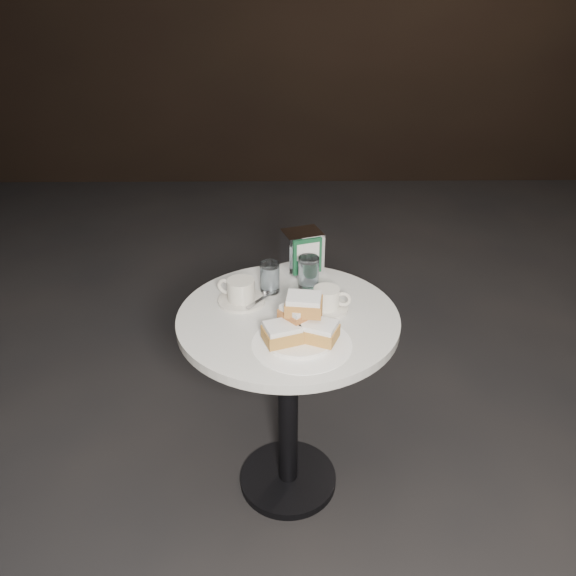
{
  "coord_description": "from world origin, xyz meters",
  "views": [
    {
      "loc": [
        -0.02,
        -1.49,
        1.68
      ],
      "look_at": [
        0.0,
        0.02,
        0.83
      ],
      "focal_mm": 35.0,
      "sensor_mm": 36.0,
      "label": 1
    }
  ],
  "objects_px": {
    "cafe_table": "(288,365)",
    "coffee_cup_left": "(241,292)",
    "beignet_plate": "(301,325)",
    "coffee_cup_right": "(327,300)",
    "water_glass_left": "(270,278)",
    "water_glass_right": "(309,273)",
    "napkin_dispenser": "(302,252)"
  },
  "relations": [
    {
      "from": "cafe_table",
      "to": "beignet_plate",
      "type": "xyz_separation_m",
      "value": [
        0.03,
        -0.14,
        0.25
      ]
    },
    {
      "from": "cafe_table",
      "to": "water_glass_left",
      "type": "height_order",
      "value": "water_glass_left"
    },
    {
      "from": "beignet_plate",
      "to": "water_glass_left",
      "type": "distance_m",
      "value": 0.3
    },
    {
      "from": "beignet_plate",
      "to": "water_glass_right",
      "type": "relative_size",
      "value": 2.06
    },
    {
      "from": "beignet_plate",
      "to": "water_glass_right",
      "type": "xyz_separation_m",
      "value": [
        0.04,
        0.31,
        0.0
      ]
    },
    {
      "from": "cafe_table",
      "to": "beignet_plate",
      "type": "distance_m",
      "value": 0.29
    },
    {
      "from": "cafe_table",
      "to": "water_glass_left",
      "type": "distance_m",
      "value": 0.3
    },
    {
      "from": "cafe_table",
      "to": "napkin_dispenser",
      "type": "height_order",
      "value": "napkin_dispenser"
    },
    {
      "from": "beignet_plate",
      "to": "water_glass_left",
      "type": "height_order",
      "value": "beignet_plate"
    },
    {
      "from": "cafe_table",
      "to": "water_glass_left",
      "type": "relative_size",
      "value": 7.06
    },
    {
      "from": "cafe_table",
      "to": "water_glass_right",
      "type": "distance_m",
      "value": 0.32
    },
    {
      "from": "water_glass_right",
      "to": "napkin_dispenser",
      "type": "bearing_deg",
      "value": 98.26
    },
    {
      "from": "coffee_cup_left",
      "to": "water_glass_left",
      "type": "relative_size",
      "value": 1.91
    },
    {
      "from": "water_glass_left",
      "to": "water_glass_right",
      "type": "bearing_deg",
      "value": 10.75
    },
    {
      "from": "napkin_dispenser",
      "to": "coffee_cup_left",
      "type": "bearing_deg",
      "value": -152.69
    },
    {
      "from": "water_glass_left",
      "to": "water_glass_right",
      "type": "relative_size",
      "value": 0.94
    },
    {
      "from": "cafe_table",
      "to": "beignet_plate",
      "type": "height_order",
      "value": "beignet_plate"
    },
    {
      "from": "water_glass_left",
      "to": "napkin_dispenser",
      "type": "height_order",
      "value": "napkin_dispenser"
    },
    {
      "from": "beignet_plate",
      "to": "coffee_cup_right",
      "type": "height_order",
      "value": "beignet_plate"
    },
    {
      "from": "cafe_table",
      "to": "coffee_cup_left",
      "type": "relative_size",
      "value": 3.7
    },
    {
      "from": "water_glass_right",
      "to": "beignet_plate",
      "type": "bearing_deg",
      "value": -96.72
    },
    {
      "from": "coffee_cup_right",
      "to": "napkin_dispenser",
      "type": "xyz_separation_m",
      "value": [
        -0.07,
        0.26,
        0.04
      ]
    },
    {
      "from": "coffee_cup_left",
      "to": "coffee_cup_right",
      "type": "bearing_deg",
      "value": 12.31
    },
    {
      "from": "coffee_cup_left",
      "to": "water_glass_left",
      "type": "xyz_separation_m",
      "value": [
        0.09,
        0.07,
        0.02
      ]
    },
    {
      "from": "water_glass_left",
      "to": "beignet_plate",
      "type": "bearing_deg",
      "value": -71.9
    },
    {
      "from": "napkin_dispenser",
      "to": "coffee_cup_right",
      "type": "bearing_deg",
      "value": -93.93
    },
    {
      "from": "cafe_table",
      "to": "coffee_cup_left",
      "type": "distance_m",
      "value": 0.29
    },
    {
      "from": "beignet_plate",
      "to": "coffee_cup_right",
      "type": "xyz_separation_m",
      "value": [
        0.09,
        0.17,
        -0.02
      ]
    },
    {
      "from": "water_glass_right",
      "to": "coffee_cup_right",
      "type": "bearing_deg",
      "value": -69.99
    },
    {
      "from": "water_glass_left",
      "to": "napkin_dispenser",
      "type": "distance_m",
      "value": 0.19
    },
    {
      "from": "cafe_table",
      "to": "coffee_cup_right",
      "type": "distance_m",
      "value": 0.26
    },
    {
      "from": "beignet_plate",
      "to": "coffee_cup_left",
      "type": "bearing_deg",
      "value": 130.59
    }
  ]
}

